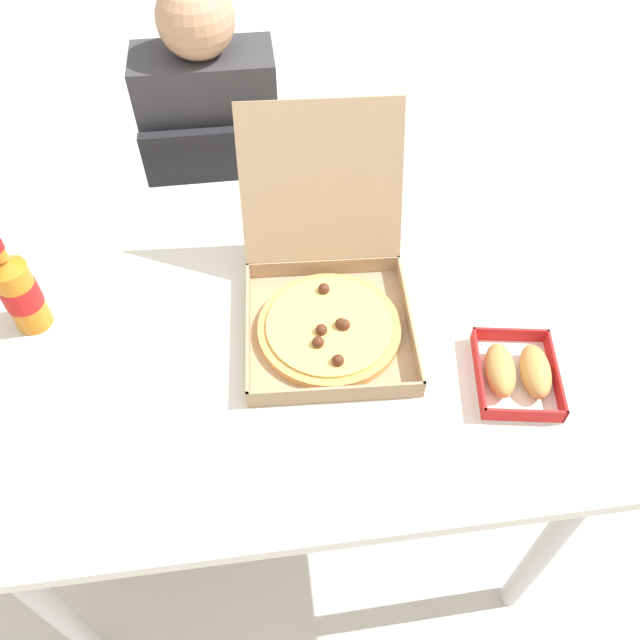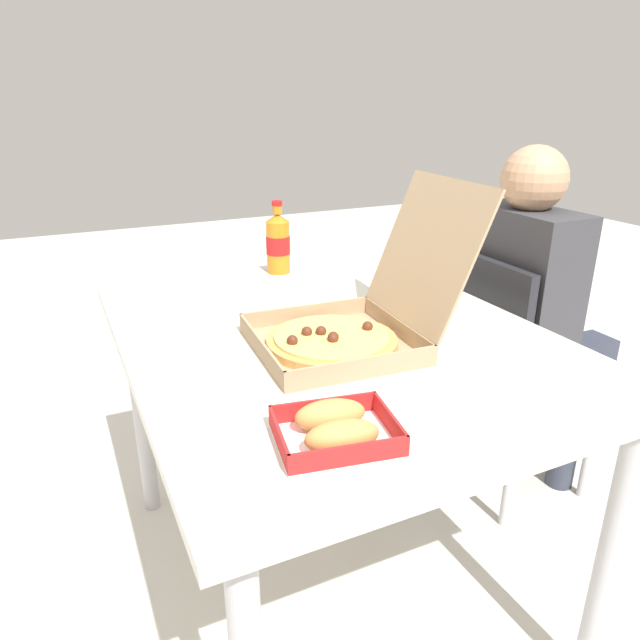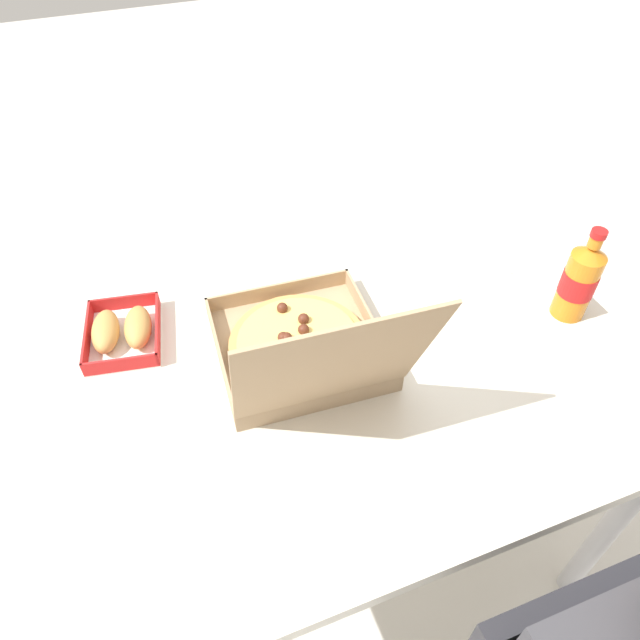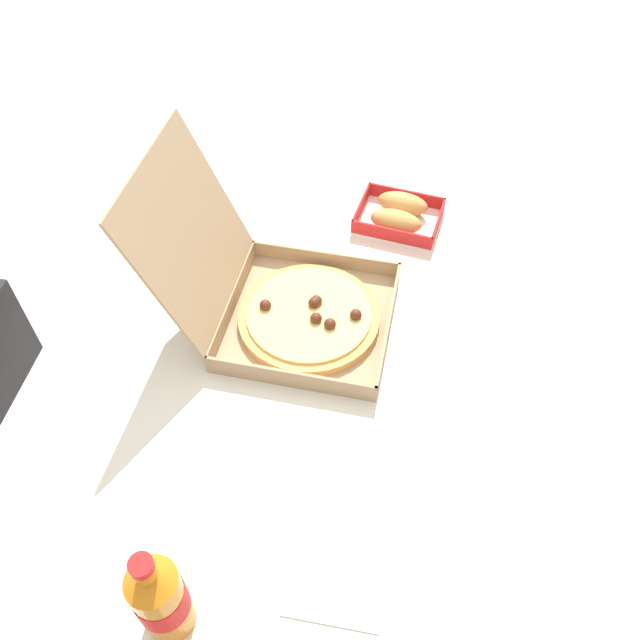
{
  "view_description": "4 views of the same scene",
  "coord_description": "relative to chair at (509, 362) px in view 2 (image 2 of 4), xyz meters",
  "views": [
    {
      "loc": [
        -0.04,
        -0.83,
        1.78
      ],
      "look_at": [
        0.07,
        -0.06,
        0.82
      ],
      "focal_mm": 35.93,
      "sensor_mm": 36.0,
      "label": 1
    },
    {
      "loc": [
        1.13,
        -0.56,
        1.28
      ],
      "look_at": [
        0.02,
        -0.04,
        0.8
      ],
      "focal_mm": 32.5,
      "sensor_mm": 36.0,
      "label": 2
    },
    {
      "loc": [
        0.33,
        0.73,
        1.66
      ],
      "look_at": [
        0.04,
        -0.05,
        0.82
      ],
      "focal_mm": 32.56,
      "sensor_mm": 36.0,
      "label": 3
    },
    {
      "loc": [
        -0.75,
        -0.19,
        1.77
      ],
      "look_at": [
        0.08,
        -0.07,
        0.78
      ],
      "focal_mm": 36.16,
      "sensor_mm": 36.0,
      "label": 4
    }
  ],
  "objects": [
    {
      "name": "bread_side_box",
      "position": [
        0.56,
        -0.91,
        0.31
      ],
      "size": [
        0.18,
        0.21,
        0.06
      ],
      "color": "white",
      "rests_on": "dining_table"
    },
    {
      "name": "chair",
      "position": [
        0.0,
        0.0,
        0.0
      ],
      "size": [
        0.4,
        0.4,
        0.83
      ],
      "color": "#232328",
      "rests_on": "ground_plane"
    },
    {
      "name": "diner_person",
      "position": [
        0.0,
        0.06,
        0.21
      ],
      "size": [
        0.36,
        0.41,
        1.15
      ],
      "color": "#333847",
      "rests_on": "ground_plane"
    },
    {
      "name": "ground_plane",
      "position": [
        0.13,
        -0.71,
        -0.48
      ],
      "size": [
        10.0,
        10.0,
        0.0
      ],
      "primitive_type": "plane",
      "color": "beige"
    },
    {
      "name": "dining_table",
      "position": [
        0.13,
        -0.71,
        0.2
      ],
      "size": [
        1.19,
        0.94,
        0.76
      ],
      "color": "silver",
      "rests_on": "ground_plane"
    },
    {
      "name": "pizza_box_open",
      "position": [
        0.22,
        -0.71,
        0.33
      ],
      "size": [
        0.36,
        0.48,
        0.35
      ],
      "color": "tan",
      "rests_on": "dining_table"
    },
    {
      "name": "paper_menu",
      "position": [
        -0.25,
        -0.87,
        0.28
      ],
      "size": [
        0.21,
        0.16,
        0.0
      ],
      "primitive_type": "cube",
      "rotation": [
        0.0,
        0.0,
        -0.03
      ],
      "color": "white",
      "rests_on": "dining_table"
    },
    {
      "name": "cola_bottle",
      "position": [
        -0.38,
        -0.64,
        0.37
      ],
      "size": [
        0.07,
        0.07,
        0.22
      ],
      "color": "orange",
      "rests_on": "dining_table"
    }
  ]
}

